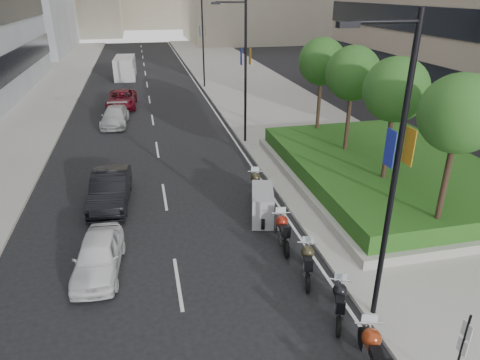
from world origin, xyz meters
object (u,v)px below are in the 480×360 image
object	(u,v)px
motorcycle_5	(262,205)
motorcycle_1	(373,354)
motorcycle_3	(308,262)
motorcycle_6	(256,185)
car_a	(98,256)
car_c	(115,116)
lamp_post_0	(391,167)
lamp_post_1	(243,65)
motorcycle_2	(339,302)
car_d	(122,99)
delivery_van	(125,69)
car_b	(110,189)
parking_sign	(461,349)
motorcycle_4	(283,231)
lamp_post_2	(201,37)

from	to	relation	value
motorcycle_5	motorcycle_1	bearing A→B (deg)	-162.24
motorcycle_3	motorcycle_6	world-z (taller)	motorcycle_6
car_a	car_c	world-z (taller)	car_a
lamp_post_0	lamp_post_1	size ratio (longest dim) A/B	1.00
motorcycle_2	motorcycle_5	size ratio (longest dim) A/B	0.81
car_d	delivery_van	bearing A→B (deg)	91.86
lamp_post_0	car_d	distance (m)	30.03
car_b	lamp_post_1	bearing A→B (deg)	45.21
motorcycle_6	car_c	world-z (taller)	car_c
parking_sign	motorcycle_2	bearing A→B (deg)	116.14
motorcycle_1	car_a	bearing A→B (deg)	62.01
motorcycle_4	car_a	world-z (taller)	car_a
motorcycle_6	lamp_post_0	bearing A→B (deg)	-160.73
motorcycle_3	car_c	world-z (taller)	car_c
lamp_post_1	motorcycle_5	world-z (taller)	lamp_post_1
motorcycle_1	lamp_post_0	bearing A→B (deg)	-14.22
lamp_post_2	motorcycle_1	xyz separation A→B (m)	(-1.00, -36.96, -4.42)
lamp_post_1	parking_sign	bearing A→B (deg)	-88.12
lamp_post_0	motorcycle_6	size ratio (longest dim) A/B	4.02
lamp_post_0	car_c	world-z (taller)	lamp_post_0
motorcycle_6	car_b	distance (m)	6.95
lamp_post_1	motorcycle_2	size ratio (longest dim) A/B	4.56
parking_sign	car_a	distance (m)	11.63
lamp_post_2	car_d	bearing A→B (deg)	-141.48
motorcycle_6	car_a	xyz separation A→B (m)	(-7.10, -4.73, 0.06)
parking_sign	motorcycle_2	xyz separation A→B (m)	(-1.58, 3.22, -0.89)
lamp_post_1	delivery_van	xyz separation A→B (m)	(-7.89, 25.17, -3.97)
motorcycle_3	delivery_van	bearing A→B (deg)	28.57
parking_sign	delivery_van	world-z (taller)	parking_sign
motorcycle_1	motorcycle_2	world-z (taller)	motorcycle_1
car_d	motorcycle_1	bearing A→B (deg)	-74.59
motorcycle_5	lamp_post_2	bearing A→B (deg)	11.14
lamp_post_2	car_d	xyz separation A→B (m)	(-8.03, -6.39, -4.35)
lamp_post_2	parking_sign	distance (m)	38.18
motorcycle_1	motorcycle_5	size ratio (longest dim) A/B	0.98
parking_sign	motorcycle_3	world-z (taller)	parking_sign
lamp_post_1	motorcycle_2	world-z (taller)	lamp_post_1
lamp_post_1	motorcycle_5	distance (m)	11.21
motorcycle_6	motorcycle_4	bearing A→B (deg)	-169.65
lamp_post_1	motorcycle_1	bearing A→B (deg)	-93.01
motorcycle_3	car_a	bearing A→B (deg)	93.67
motorcycle_5	motorcycle_2	bearing A→B (deg)	-160.46
motorcycle_6	delivery_van	bearing A→B (deg)	22.94
motorcycle_3	motorcycle_5	xyz separation A→B (m)	(-0.41, 4.42, 0.10)
lamp_post_0	parking_sign	xyz separation A→B (m)	(0.66, -3.00, -3.61)
lamp_post_0	motorcycle_2	bearing A→B (deg)	166.68
car_a	motorcycle_5	bearing A→B (deg)	24.52
lamp_post_2	motorcycle_1	size ratio (longest dim) A/B	3.77
lamp_post_2	car_b	world-z (taller)	lamp_post_2
car_a	lamp_post_1	bearing A→B (deg)	61.33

